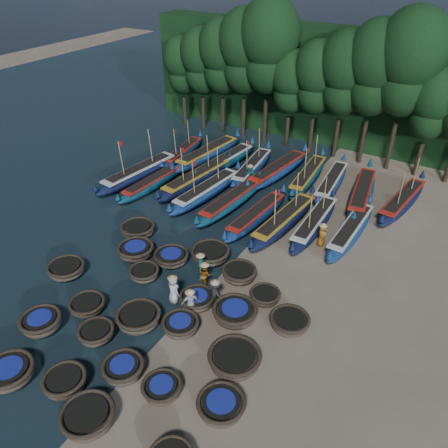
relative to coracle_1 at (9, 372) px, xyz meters
The scene contains 61 objects.
ground 10.77m from the coracle_1, 66.61° to the left, with size 120.00×120.00×0.00m, color gray.
foliage_wall 33.96m from the coracle_1, 82.71° to the left, with size 40.00×3.00×10.00m, color black.
coracle_1 is the anchor object (origin of this frame).
coracle_2 2.63m from the coracle_1, 20.50° to the left, with size 2.31×2.31×0.75m.
coracle_3 4.52m from the coracle_1, ahead, with size 2.73×2.73×0.76m.
coracle_5 2.95m from the coracle_1, 113.86° to the left, with size 2.07×2.07×0.82m.
coracle_6 3.97m from the coracle_1, 66.57° to the left, with size 1.79×1.79×0.69m.
coracle_7 4.95m from the coracle_1, 33.43° to the left, with size 1.96×1.96×0.74m.
coracle_8 6.81m from the coracle_1, 24.66° to the left, with size 1.90×1.90×0.64m.
coracle_9 9.43m from the coracle_1, 21.26° to the left, with size 2.31×2.31×0.71m.
coracle_10 7.16m from the coracle_1, 118.40° to the left, with size 2.27×2.27×0.70m.
coracle_11 4.83m from the coracle_1, 92.67° to the left, with size 1.89×1.89×0.64m.
coracle_12 6.08m from the coracle_1, 63.38° to the left, with size 2.47×2.47×0.81m.
coracle_13 7.80m from the coracle_1, 52.24° to the left, with size 1.97×1.97×0.70m.
coracle_14 9.91m from the coracle_1, 35.04° to the left, with size 2.95×2.95×0.83m.
coracle_15 9.74m from the coracle_1, 96.44° to the left, with size 2.23×2.23×0.79m.
coracle_16 8.37m from the coracle_1, 85.44° to the left, with size 1.75×1.75×0.68m.
coracle_17 9.26m from the coracle_1, 61.38° to the left, with size 2.36×2.36×0.66m.
coracle_18 10.59m from the coracle_1, 50.95° to the left, with size 2.44×2.44×0.80m.
coracle_19 13.01m from the coracle_1, 44.34° to the left, with size 2.18×2.18×0.75m.
coracle_20 11.80m from the coracle_1, 102.31° to the left, with size 2.73×2.73×0.76m.
coracle_21 10.37m from the coracle_1, 83.82° to the left, with size 2.32×2.32×0.70m.
coracle_22 12.11m from the coracle_1, 75.79° to the left, with size 2.47×2.47×0.79m.
coracle_23 12.30m from the coracle_1, 64.33° to the left, with size 2.42×2.42×0.74m.
coracle_24 12.60m from the coracle_1, 53.99° to the left, with size 1.69×1.69×0.65m.
long_boat_0 19.12m from the coracle_1, 112.98° to the left, with size 2.61×9.13×3.90m.
long_boat_1 17.78m from the coracle_1, 108.50° to the left, with size 1.73×7.39×1.30m.
long_boat_2 19.38m from the coracle_1, 98.96° to the left, with size 2.56×8.90×3.80m.
long_boat_3 18.02m from the coracle_1, 94.18° to the left, with size 2.30×8.55×3.65m.
long_boat_4 17.59m from the coracle_1, 86.74° to the left, with size 2.09×8.13×1.44m.
long_boat_5 17.20m from the coracle_1, 78.56° to the left, with size 2.00×7.78×1.37m.
long_boat_6 18.02m from the coracle_1, 72.83° to the left, with size 2.28×8.59×3.66m.
long_boat_7 19.40m from the coracle_1, 68.45° to the left, with size 1.57×8.14×3.46m.
long_boat_8 20.69m from the coracle_1, 62.77° to the left, with size 1.65×8.11×1.43m.
long_boat_9 23.79m from the coracle_1, 106.98° to the left, with size 2.24×7.39×3.17m.
long_boat_10 23.92m from the coracle_1, 101.51° to the left, with size 2.65×9.17×1.62m.
long_boat_11 23.28m from the coracle_1, 96.70° to the left, with size 2.28×8.35×1.48m.
long_boat_12 23.12m from the coracle_1, 90.58° to the left, with size 2.41×8.27×3.54m.
long_boat_13 23.86m from the coracle_1, 85.66° to the left, with size 2.73×8.81×1.56m.
long_boat_14 24.50m from the coracle_1, 80.06° to the left, with size 2.06×8.33×3.55m.
long_boat_15 24.83m from the coracle_1, 75.60° to the left, with size 2.06×8.12×1.43m.
long_boat_16 25.02m from the coracle_1, 69.63° to the left, with size 2.83×8.89×1.58m.
long_boat_17 26.55m from the coracle_1, 64.31° to the left, with size 2.57×8.28×3.55m.
fisherman_0 8.33m from the coracle_1, 66.76° to the left, with size 0.99×0.81×1.95m.
fisherman_1 10.60m from the coracle_1, 71.10° to the left, with size 0.67×0.73×1.88m.
fisherman_2 10.41m from the coracle_1, 67.60° to the left, with size 0.91×0.83×1.72m.
fisherman_3 10.14m from the coracle_1, 58.86° to the left, with size 1.10×0.77×1.75m.
fisherman_4 8.67m from the coracle_1, 58.11° to the left, with size 0.91×0.96×1.80m.
fisherman_5 21.35m from the coracle_1, 88.64° to the left, with size 1.64×0.80×1.89m.
fisherman_6 18.50m from the coracle_1, 63.80° to the left, with size 0.76×0.89×1.75m.
tree_0 32.57m from the coracle_1, 111.43° to the left, with size 3.68×3.68×8.68m.
tree_1 31.94m from the coracle_1, 107.52° to the left, with size 4.09×4.09×9.65m.
tree_2 31.48m from the coracle_1, 103.42° to the left, with size 4.51×4.51×10.63m.
tree_3 31.19m from the coracle_1, 99.18° to the left, with size 4.92×4.92×11.60m.
tree_4 31.09m from the coracle_1, 94.84° to the left, with size 5.34×5.34×12.58m.
tree_5 30.38m from the coracle_1, 90.44° to the left, with size 3.68×3.68×8.68m.
tree_6 30.58m from the coracle_1, 86.03° to the left, with size 4.09×4.09×9.65m.
tree_7 30.97m from the coracle_1, 81.68° to the left, with size 4.51×4.51×10.63m.
tree_8 31.53m from the coracle_1, 77.41° to the left, with size 4.92×4.92×11.60m.
tree_9 32.26m from the coracle_1, 73.29° to the left, with size 5.34×5.34×12.58m.
tree_10 32.41m from the coracle_1, 69.33° to the left, with size 3.68×3.68×8.68m.
Camera 1 is at (10.16, -15.61, 16.39)m, focal length 35.00 mm.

